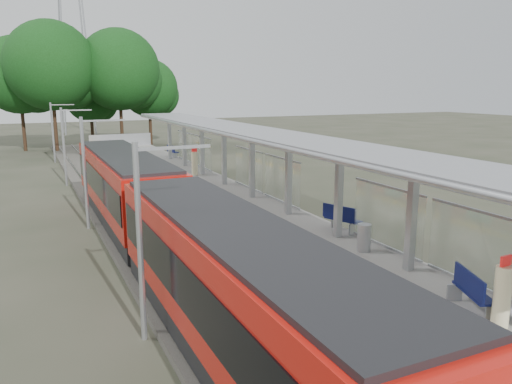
# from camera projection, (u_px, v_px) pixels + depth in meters

# --- Properties ---
(trackbed) EXTENTS (3.00, 70.00, 0.24)m
(trackbed) POSITION_uv_depth(u_px,v_px,m) (122.00, 217.00, 25.87)
(trackbed) COLOR #59544C
(trackbed) RESTS_ON ground
(platform) EXTENTS (6.00, 50.00, 1.00)m
(platform) POSITION_uv_depth(u_px,v_px,m) (204.00, 202.00, 27.67)
(platform) COLOR gray
(platform) RESTS_ON ground
(tactile_strip) EXTENTS (0.60, 50.00, 0.02)m
(tactile_strip) POSITION_uv_depth(u_px,v_px,m) (159.00, 197.00, 26.50)
(tactile_strip) COLOR gold
(tactile_strip) RESTS_ON platform
(end_fence) EXTENTS (6.00, 0.10, 1.20)m
(end_fence) POSITION_uv_depth(u_px,v_px,m) (121.00, 140.00, 49.54)
(end_fence) COLOR #9EA0A5
(end_fence) RESTS_ON platform
(train) EXTENTS (2.74, 27.60, 3.62)m
(train) POSITION_uv_depth(u_px,v_px,m) (162.00, 219.00, 18.16)
(train) COLOR black
(train) RESTS_ON ground
(canopy) EXTENTS (3.27, 38.00, 3.66)m
(canopy) POSITION_uv_depth(u_px,v_px,m) (260.00, 141.00, 24.19)
(canopy) COLOR #9EA0A5
(canopy) RESTS_ON platform
(tree_cluster) EXTENTS (21.21, 12.67, 13.41)m
(tree_cluster) POSITION_uv_depth(u_px,v_px,m) (79.00, 74.00, 53.19)
(tree_cluster) COLOR #382316
(tree_cluster) RESTS_ON ground
(catenary_masts) EXTENTS (2.08, 48.16, 5.40)m
(catenary_masts) POSITION_uv_depth(u_px,v_px,m) (86.00, 169.00, 23.70)
(catenary_masts) COLOR #9EA0A5
(catenary_masts) RESTS_ON ground
(bench_near) EXTENTS (1.06, 1.65, 1.08)m
(bench_near) POSITION_uv_depth(u_px,v_px,m) (472.00, 290.00, 12.98)
(bench_near) COLOR #101751
(bench_near) RESTS_ON platform
(bench_mid) EXTENTS (1.05, 1.62, 1.07)m
(bench_mid) POSITION_uv_depth(u_px,v_px,m) (341.00, 218.00, 20.23)
(bench_mid) COLOR #101751
(bench_mid) RESTS_ON platform
(bench_far) EXTENTS (0.65, 1.48, 0.98)m
(bench_far) POSITION_uv_depth(u_px,v_px,m) (172.00, 151.00, 41.84)
(bench_far) COLOR #101751
(bench_far) RESTS_ON platform
(info_pillar_near) EXTENTS (0.41, 0.41, 1.82)m
(info_pillar_near) POSITION_uv_depth(u_px,v_px,m) (502.00, 296.00, 12.06)
(info_pillar_near) COLOR beige
(info_pillar_near) RESTS_ON platform
(info_pillar_far) EXTENTS (0.41, 0.41, 1.82)m
(info_pillar_far) POSITION_uv_depth(u_px,v_px,m) (195.00, 163.00, 33.09)
(info_pillar_far) COLOR beige
(info_pillar_far) RESTS_ON platform
(litter_bin) EXTENTS (0.58, 0.58, 1.00)m
(litter_bin) POSITION_uv_depth(u_px,v_px,m) (364.00, 238.00, 17.73)
(litter_bin) COLOR #9EA0A5
(litter_bin) RESTS_ON platform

